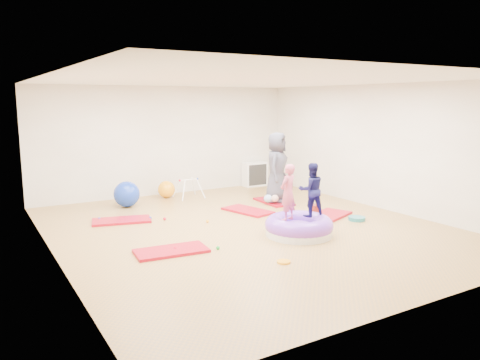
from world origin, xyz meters
TOP-DOWN VIEW (x-y plane):
  - room at (0.00, 0.00)m, footprint 7.01×8.01m
  - gym_mat_front_left at (-1.83, -0.60)m, footprint 1.21×0.69m
  - gym_mat_mid_left at (-1.95, 1.74)m, footprint 1.26×0.84m
  - gym_mat_center_back at (0.71, 1.17)m, footprint 0.83×1.25m
  - gym_mat_right at (1.90, -0.10)m, footprint 1.37×1.03m
  - gym_mat_rear_right at (1.75, 1.66)m, footprint 0.60×1.12m
  - inflatable_cushion at (0.54, -0.88)m, footprint 1.25×1.25m
  - child_pink at (0.30, -0.86)m, footprint 0.43×0.35m
  - child_navy at (0.84, -0.85)m, footprint 0.58×0.51m
  - adult_caregiver at (1.78, 1.59)m, footprint 0.95×0.92m
  - infant at (1.57, 1.48)m, footprint 0.37×0.38m
  - ball_pit_balls at (-0.91, 0.88)m, footprint 4.20×3.00m
  - exercise_ball_blue at (-1.43, 3.01)m, footprint 0.60×0.60m
  - exercise_ball_orange at (-0.26, 3.51)m, footprint 0.43×0.43m
  - infant_play_gym at (0.19, 3.13)m, footprint 0.65×0.62m
  - cube_shelf at (2.57, 3.79)m, footprint 0.69×0.34m
  - balance_disc at (2.24, -0.63)m, footprint 0.34×0.34m
  - backpack at (1.65, 0.03)m, footprint 0.28×0.24m
  - yellow_toy at (-0.56, -1.94)m, footprint 0.21×0.21m

SIDE VIEW (x-z plane):
  - yellow_toy at x=-0.56m, z-range 0.00..0.03m
  - gym_mat_rear_right at x=1.75m, z-range 0.00..0.05m
  - gym_mat_center_back at x=0.71m, z-range 0.00..0.05m
  - gym_mat_mid_left at x=-1.95m, z-range 0.00..0.05m
  - gym_mat_front_left at x=-1.83m, z-range 0.00..0.05m
  - gym_mat_right at x=1.90m, z-range 0.00..0.05m
  - ball_pit_balls at x=-0.91m, z-range 0.00..0.06m
  - balance_disc at x=2.24m, z-range 0.00..0.08m
  - backpack at x=1.65m, z-range 0.00..0.27m
  - inflatable_cushion at x=0.54m, z-range -0.04..0.35m
  - infant at x=1.57m, z-range 0.05..0.27m
  - exercise_ball_orange at x=-0.26m, z-range 0.00..0.43m
  - exercise_ball_blue at x=-1.43m, z-range 0.00..0.60m
  - infant_play_gym at x=0.19m, z-range 0.08..0.58m
  - cube_shelf at x=2.57m, z-range 0.00..0.69m
  - child_navy at x=0.84m, z-range 0.36..1.36m
  - child_pink at x=0.30m, z-range 0.36..1.38m
  - adult_caregiver at x=1.78m, z-range 0.05..1.69m
  - room at x=0.00m, z-range 0.00..2.80m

